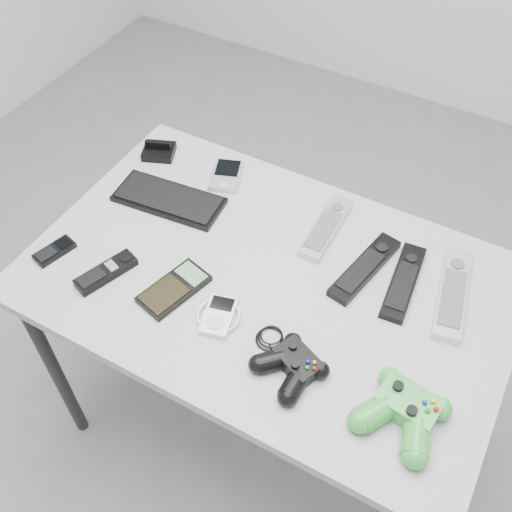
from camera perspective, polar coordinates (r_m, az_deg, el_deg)
The scene contains 15 objects.
floor at distance 1.95m, azimuth 0.74°, elevation -12.32°, with size 3.50×3.50×0.00m, color slate.
desk at distance 1.35m, azimuth 1.13°, elevation -3.62°, with size 1.04×0.67×0.70m.
pda_keyboard at distance 1.47m, azimuth -8.30°, elevation 5.40°, with size 0.27×0.11×0.02m, color black.
dock_bracket at distance 1.60m, azimuth -9.28°, elevation 10.10°, with size 0.08×0.07×0.04m, color black.
pda at distance 1.52m, azimuth -2.85°, elevation 7.68°, with size 0.07×0.11×0.02m, color #B5B4BC.
remote_silver_a at distance 1.40m, azimuth 6.70°, elevation 2.80°, with size 0.05×0.21×0.02m, color #B5B4BC.
remote_black_a at distance 1.33m, azimuth 10.33°, elevation -1.07°, with size 0.05×0.22×0.02m, color black.
remote_black_b at distance 1.32m, azimuth 13.87°, elevation -2.36°, with size 0.05×0.21×0.02m, color black.
remote_silver_b at distance 1.33m, azimuth 18.24°, elevation -3.29°, with size 0.06×0.25×0.02m, color silver.
mobile_phone at distance 1.42m, azimuth -18.65°, elevation 0.48°, with size 0.04×0.09×0.02m, color black.
cordless_handset at distance 1.34m, azimuth -14.10°, elevation -1.48°, with size 0.04×0.14×0.02m, color black.
calculator at distance 1.29m, azimuth -7.81°, elevation -3.09°, with size 0.08×0.15×0.02m, color black.
mp3_player at distance 1.24m, azimuth -3.58°, elevation -5.68°, with size 0.09×0.10×0.02m, color silver.
controller_black at distance 1.16m, azimuth 3.50°, elevation -10.29°, with size 0.21×0.13×0.04m, color black, non-canonical shape.
controller_green at distance 1.14m, azimuth 13.91°, elevation -14.08°, with size 0.15×0.17×0.05m, color #24852F, non-canonical shape.
Camera 1 is at (0.43, -0.82, 1.72)m, focal length 42.00 mm.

